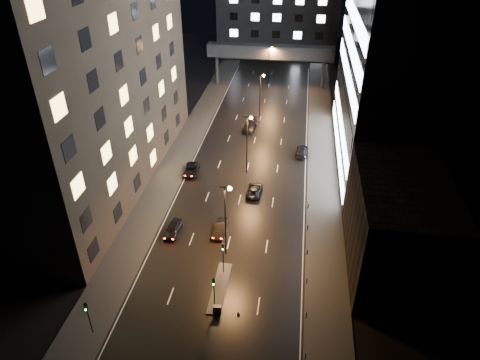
{
  "coord_description": "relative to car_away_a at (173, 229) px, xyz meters",
  "views": [
    {
      "loc": [
        7.63,
        -32.35,
        36.88
      ],
      "look_at": [
        0.16,
        19.22,
        4.0
      ],
      "focal_mm": 32.0,
      "sensor_mm": 36.0,
      "label": 1
    }
  ],
  "objects": [
    {
      "name": "streetlight_mid_b",
      "position": [
        7.89,
        37.1,
        5.77
      ],
      "size": [
        1.45,
        0.5,
        10.15
      ],
      "color": "black",
      "rests_on": "ground"
    },
    {
      "name": "car_away_d",
      "position": [
        6.23,
        33.67,
        0.09
      ],
      "size": [
        2.75,
        5.79,
        1.63
      ],
      "primitive_type": "imported",
      "rotation": [
        0.0,
        0.0,
        -0.08
      ],
      "color": "black",
      "rests_on": "ground"
    },
    {
      "name": "car_toward_b",
      "position": [
        16.64,
        24.68,
        -0.03
      ],
      "size": [
        2.3,
        4.95,
        1.4
      ],
      "primitive_type": "imported",
      "rotation": [
        0.0,
        0.0,
        3.07
      ],
      "color": "black",
      "rests_on": "ground"
    },
    {
      "name": "streetlight_far",
      "position": [
        7.89,
        57.1,
        5.77
      ],
      "size": [
        1.45,
        0.5,
        10.15
      ],
      "color": "black",
      "rests_on": "ground"
    },
    {
      "name": "traffic_signal_near",
      "position": [
        8.03,
        -6.41,
        2.36
      ],
      "size": [
        0.28,
        0.34,
        4.4
      ],
      "color": "black",
      "rests_on": "median_island"
    },
    {
      "name": "car_away_c",
      "position": [
        -1.27,
        15.55,
        -0.07
      ],
      "size": [
        2.61,
        4.9,
        1.31
      ],
      "primitive_type": "imported",
      "rotation": [
        0.0,
        0.0,
        0.1
      ],
      "color": "black",
      "rests_on": "ground"
    },
    {
      "name": "traffic_signal_corner",
      "position": [
        -3.77,
        -16.91,
        2.21
      ],
      "size": [
        0.28,
        0.34,
        4.4
      ],
      "color": "black",
      "rests_on": "ground"
    },
    {
      "name": "bollard_row",
      "position": [
        17.93,
        -4.4,
        -0.28
      ],
      "size": [
        0.12,
        25.12,
        0.9
      ],
      "color": "black",
      "rests_on": "ground"
    },
    {
      "name": "streetlight_near",
      "position": [
        7.89,
        -2.9,
        5.77
      ],
      "size": [
        1.45,
        0.5,
        10.15
      ],
      "color": "black",
      "rests_on": "ground"
    },
    {
      "name": "building_right_low",
      "position": [
        27.73,
        -1.9,
        5.27
      ],
      "size": [
        10.0,
        18.0,
        12.0
      ],
      "primitive_type": "cube",
      "color": "black",
      "rests_on": "ground"
    },
    {
      "name": "building_far",
      "position": [
        7.73,
        87.1,
        11.77
      ],
      "size": [
        34.0,
        14.0,
        25.0
      ],
      "primitive_type": "cube",
      "color": "#333335",
      "rests_on": "ground"
    },
    {
      "name": "skybridge",
      "position": [
        7.73,
        59.1,
        7.61
      ],
      "size": [
        30.0,
        3.0,
        10.0
      ],
      "color": "#333335",
      "rests_on": "ground"
    },
    {
      "name": "sidewalk_right",
      "position": [
        20.23,
        24.1,
        -0.65
      ],
      "size": [
        5.0,
        110.0,
        0.15
      ],
      "primitive_type": "cube",
      "color": "#383533",
      "rests_on": "ground"
    },
    {
      "name": "car_away_a",
      "position": [
        0.0,
        0.0,
        0.0
      ],
      "size": [
        1.94,
        4.36,
        1.46
      ],
      "primitive_type": "imported",
      "rotation": [
        0.0,
        0.0,
        -0.05
      ],
      "color": "black",
      "rests_on": "ground"
    },
    {
      "name": "building_right_glass",
      "position": [
        32.73,
        25.1,
        21.77
      ],
      "size": [
        20.0,
        36.0,
        45.0
      ],
      "primitive_type": "cube",
      "color": "black",
      "rests_on": "ground"
    },
    {
      "name": "car_away_b",
      "position": [
        6.23,
        1.01,
        -0.02
      ],
      "size": [
        1.66,
        4.37,
        1.42
      ],
      "primitive_type": "imported",
      "rotation": [
        0.0,
        0.0,
        -0.03
      ],
      "color": "black",
      "rests_on": "ground"
    },
    {
      "name": "cone_a",
      "position": [
        10.73,
        -12.41,
        -0.48
      ],
      "size": [
        0.41,
        0.41,
        0.49
      ],
      "primitive_type": "cone",
      "rotation": [
        0.0,
        0.0,
        0.33
      ],
      "color": "#ED370C",
      "rests_on": "ground"
    },
    {
      "name": "traffic_signal_far",
      "position": [
        8.03,
        -11.91,
        2.36
      ],
      "size": [
        0.28,
        0.34,
        4.4
      ],
      "color": "black",
      "rests_on": "median_island"
    },
    {
      "name": "sidewalk_left",
      "position": [
        -4.77,
        24.1,
        -0.65
      ],
      "size": [
        5.0,
        110.0,
        0.15
      ],
      "primitive_type": "cube",
      "color": "#383533",
      "rests_on": "ground"
    },
    {
      "name": "utility_cabinet",
      "position": [
        8.43,
        -12.6,
        -0.04
      ],
      "size": [
        0.88,
        0.54,
        1.08
      ],
      "primitive_type": "cube",
      "rotation": [
        0.0,
        0.0,
        0.11
      ],
      "color": "#4E4D50",
      "rests_on": "median_island"
    },
    {
      "name": "ground",
      "position": [
        7.73,
        29.1,
        -0.73
      ],
      "size": [
        160.0,
        160.0,
        0.0
      ],
      "primitive_type": "plane",
      "color": "black",
      "rests_on": "ground"
    },
    {
      "name": "median_island",
      "position": [
        8.03,
        -8.9,
        -0.65
      ],
      "size": [
        1.6,
        8.0,
        0.15
      ],
      "primitive_type": "cube",
      "color": "#383533",
      "rests_on": "ground"
    },
    {
      "name": "car_toward_a",
      "position": [
        9.7,
        11.1,
        -0.09
      ],
      "size": [
        2.38,
        4.69,
        1.27
      ],
      "primitive_type": "imported",
      "rotation": [
        0.0,
        0.0,
        3.08
      ],
      "color": "black",
      "rests_on": "ground"
    },
    {
      "name": "building_left",
      "position": [
        -14.77,
        13.1,
        19.27
      ],
      "size": [
        15.0,
        48.0,
        40.0
      ],
      "primitive_type": "cube",
      "color": "#2D2319",
      "rests_on": "ground"
    },
    {
      "name": "streetlight_mid_a",
      "position": [
        7.89,
        17.1,
        5.77
      ],
      "size": [
        1.45,
        0.5,
        10.15
      ],
      "color": "black",
      "rests_on": "ground"
    }
  ]
}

